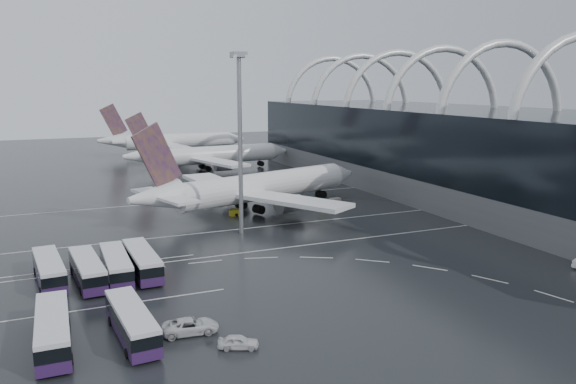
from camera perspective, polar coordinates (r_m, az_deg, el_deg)
name	(u,v)px	position (r m, az deg, el deg)	size (l,w,h in m)	color
ground	(255,247)	(90.47, -3.40, -5.65)	(420.00, 420.00, 0.00)	black
terminal	(476,150)	(136.95, 18.55, 4.11)	(42.00, 160.00, 34.90)	#56575B
lane_marking_near	(259,251)	(88.67, -2.96, -5.99)	(120.00, 0.25, 0.01)	silver
lane_marking_mid	(232,230)	(101.43, -5.71, -3.85)	(120.00, 0.25, 0.01)	silver
lane_marking_far	(194,201)	(127.75, -9.50, -0.87)	(120.00, 0.25, 0.01)	silver
bus_bay_line_south	(109,306)	(70.73, -17.70, -10.98)	(28.00, 0.25, 0.01)	silver
bus_bay_line_north	(98,266)	(85.80, -18.78, -7.15)	(28.00, 0.25, 0.01)	silver
airliner_main	(254,188)	(114.75, -3.52, 0.37)	(55.45, 48.05, 19.22)	white
airliner_gate_b	(208,156)	(171.11, -8.18, 3.67)	(52.13, 46.75, 18.10)	white
airliner_gate_c	(171,142)	(212.70, -11.82, 5.02)	(53.49, 49.34, 19.07)	white
bus_row_near_a	(49,270)	(80.66, -23.10, -7.26)	(4.22, 13.62, 3.30)	#331544
bus_row_near_b	(87,269)	(78.90, -19.71, -7.42)	(4.09, 13.59, 3.30)	#331544
bus_row_near_c	(116,265)	(79.55, -17.07, -7.10)	(3.26, 13.44, 3.31)	#331544
bus_row_near_d	(142,261)	(80.24, -14.61, -6.78)	(3.64, 13.78, 3.37)	#331544
bus_row_far_a	(53,330)	(61.72, -22.79, -12.76)	(3.41, 13.79, 3.39)	#331544
bus_row_far_c	(132,322)	(61.19, -15.59, -12.58)	(4.00, 13.33, 3.24)	#331544
van_curve_a	(190,326)	(61.27, -9.89, -13.27)	(2.73, 5.92, 1.65)	silver
van_curve_b	(238,342)	(57.60, -5.08, -14.93)	(1.63, 4.04, 1.38)	silver
floodlight_mast	(240,122)	(96.08, -4.93, 7.14)	(2.38, 2.38, 31.00)	gray
gse_cart_belly_a	(326,204)	(119.73, 3.86, -1.20)	(2.51, 1.48, 1.37)	#ADA117
gse_cart_belly_b	(284,196)	(127.49, -0.39, -0.45)	(2.38, 1.41, 1.30)	slate
gse_cart_belly_c	(235,212)	(112.16, -5.36, -2.09)	(2.28, 1.35, 1.24)	#ADA117
gse_cart_belly_d	(335,201)	(122.75, 4.79, -0.93)	(2.42, 1.43, 1.32)	slate
gse_cart_belly_e	(284,198)	(125.70, -0.44, -0.60)	(2.45, 1.44, 1.33)	#ADA117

